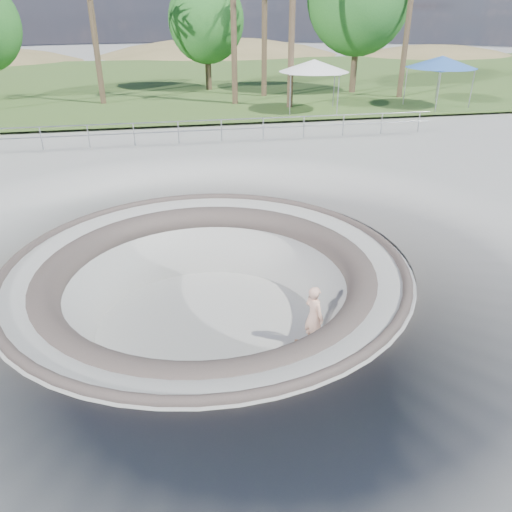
% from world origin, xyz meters
% --- Properties ---
extents(ground, '(180.00, 180.00, 0.00)m').
position_xyz_m(ground, '(0.00, 0.00, 0.00)').
color(ground, '#9D9C98').
rests_on(ground, ground).
extents(skate_bowl, '(14.00, 14.00, 4.10)m').
position_xyz_m(skate_bowl, '(0.00, 0.00, -1.83)').
color(skate_bowl, '#9D9C98').
rests_on(skate_bowl, ground).
extents(grass_strip, '(180.00, 36.00, 0.12)m').
position_xyz_m(grass_strip, '(0.00, 34.00, 0.22)').
color(grass_strip, '#436227').
rests_on(grass_strip, ground).
extents(distant_hills, '(103.20, 45.00, 28.60)m').
position_xyz_m(distant_hills, '(3.78, 57.17, -7.02)').
color(distant_hills, brown).
rests_on(distant_hills, ground).
extents(safety_railing, '(25.00, 0.06, 1.03)m').
position_xyz_m(safety_railing, '(0.00, 12.00, 0.69)').
color(safety_railing, gray).
rests_on(safety_railing, ground).
extents(skateboard, '(0.93, 0.48, 0.09)m').
position_xyz_m(skateboard, '(2.48, -1.46, -1.83)').
color(skateboard, '#9B5E3E').
rests_on(skateboard, ground).
extents(skater, '(0.61, 0.72, 1.66)m').
position_xyz_m(skater, '(2.48, -1.46, -0.98)').
color(skater, '#E3AC92').
rests_on(skater, skateboard).
extents(canopy_white, '(5.53, 5.53, 2.88)m').
position_xyz_m(canopy_white, '(8.24, 18.00, 2.80)').
color(canopy_white, gray).
rests_on(canopy_white, ground).
extents(canopy_blue, '(5.62, 5.62, 2.95)m').
position_xyz_m(canopy_blue, '(16.26, 18.00, 2.86)').
color(canopy_blue, gray).
rests_on(canopy_blue, ground).
extents(bushy_tree_mid, '(5.37, 4.88, 7.74)m').
position_xyz_m(bushy_tree_mid, '(3.13, 27.69, 4.97)').
color(bushy_tree_mid, brown).
rests_on(bushy_tree_mid, ground).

